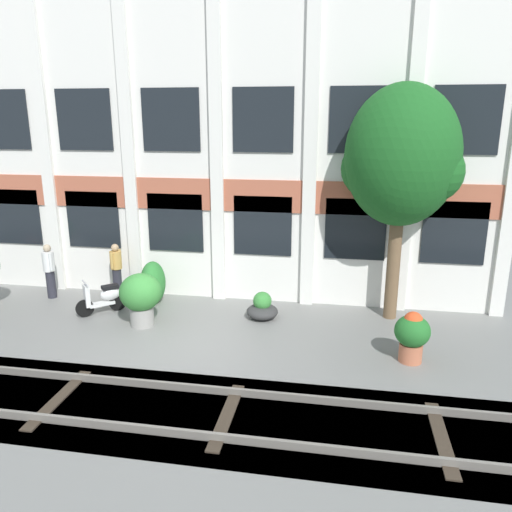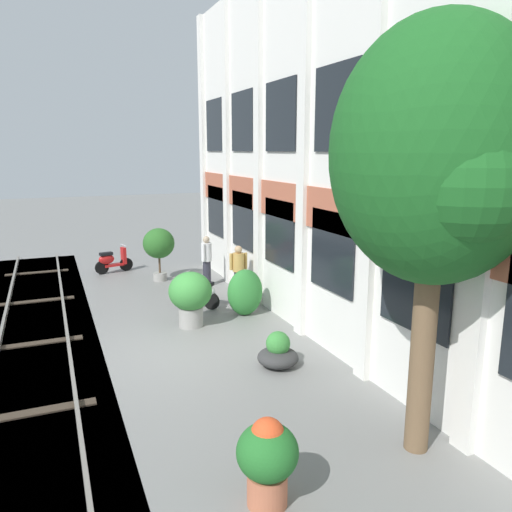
# 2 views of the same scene
# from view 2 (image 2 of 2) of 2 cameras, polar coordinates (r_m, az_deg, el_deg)

# --- Properties ---
(ground_plane) EXTENTS (80.00, 80.00, 0.00)m
(ground_plane) POSITION_cam_2_polar(r_m,az_deg,el_deg) (11.24, -9.35, -10.84)
(ground_plane) COLOR slate
(apartment_facade) EXTENTS (15.86, 0.64, 8.89)m
(apartment_facade) POSITION_cam_2_polar(r_m,az_deg,el_deg) (11.59, 6.73, 12.34)
(apartment_facade) COLOR silver
(apartment_facade) RESTS_ON ground
(rail_tracks) EXTENTS (23.50, 2.80, 0.43)m
(rail_tracks) POSITION_cam_2_polar(r_m,az_deg,el_deg) (11.07, -24.10, -12.91)
(rail_tracks) COLOR #423F3A
(rail_tracks) RESTS_ON ground
(broadleaf_tree) EXTENTS (2.97, 2.82, 6.06)m
(broadleaf_tree) POSITION_cam_2_polar(r_m,az_deg,el_deg) (7.07, 19.94, 10.22)
(broadleaf_tree) COLOR brown
(broadleaf_tree) RESTS_ON ground
(potted_plant_low_pan) EXTENTS (1.05, 1.05, 1.79)m
(potted_plant_low_pan) POSITION_cam_2_polar(r_m,az_deg,el_deg) (16.98, -11.05, 1.25)
(potted_plant_low_pan) COLOR gray
(potted_plant_low_pan) RESTS_ON ground
(potted_plant_ribbed_drum) EXTENTS (0.77, 0.77, 1.17)m
(potted_plant_ribbed_drum) POSITION_cam_2_polar(r_m,az_deg,el_deg) (6.58, 1.31, -21.92)
(potted_plant_ribbed_drum) COLOR #B76647
(potted_plant_ribbed_drum) RESTS_ON ground
(potted_plant_fluted_column) EXTENTS (1.08, 1.08, 1.39)m
(potted_plant_fluted_column) POSITION_cam_2_polar(r_m,az_deg,el_deg) (12.51, -7.51, -4.41)
(potted_plant_fluted_column) COLOR gray
(potted_plant_fluted_column) RESTS_ON ground
(potted_plant_wide_bowl) EXTENTS (0.85, 0.85, 0.74)m
(potted_plant_wide_bowl) POSITION_cam_2_polar(r_m,az_deg,el_deg) (10.35, 2.53, -11.02)
(potted_plant_wide_bowl) COLOR #333333
(potted_plant_wide_bowl) RESTS_ON ground
(scooter_near_curb) EXTENTS (1.08, 0.99, 0.98)m
(scooter_near_curb) POSITION_cam_2_polar(r_m,az_deg,el_deg) (14.04, -6.50, -4.17)
(scooter_near_curb) COLOR black
(scooter_near_curb) RESTS_ON ground
(scooter_second_parked) EXTENTS (0.59, 1.36, 0.98)m
(scooter_second_parked) POSITION_cam_2_polar(r_m,az_deg,el_deg) (18.61, -16.12, -0.54)
(scooter_second_parked) COLOR black
(scooter_second_parked) RESTS_ON ground
(resident_by_doorway) EXTENTS (0.42, 0.38, 1.64)m
(resident_by_doorway) POSITION_cam_2_polar(r_m,az_deg,el_deg) (16.14, -5.66, -0.39)
(resident_by_doorway) COLOR #282833
(resident_by_doorway) RESTS_ON ground
(resident_watching_tracks) EXTENTS (0.34, 0.53, 1.65)m
(resident_watching_tracks) POSITION_cam_2_polar(r_m,az_deg,el_deg) (14.45, -2.01, -1.80)
(resident_watching_tracks) COLOR #282833
(resident_watching_tracks) RESTS_ON ground
(topiary_hedge) EXTENTS (0.79, 1.05, 1.25)m
(topiary_hedge) POSITION_cam_2_polar(r_m,az_deg,el_deg) (13.31, -1.26, -4.17)
(topiary_hedge) COLOR #2D7A33
(topiary_hedge) RESTS_ON ground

